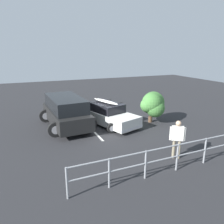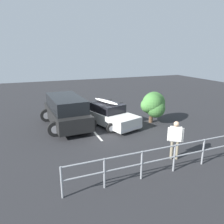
{
  "view_description": "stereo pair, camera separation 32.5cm",
  "coord_description": "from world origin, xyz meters",
  "px_view_note": "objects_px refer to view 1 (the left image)",
  "views": [
    {
      "loc": [
        5.01,
        11.78,
        4.51
      ],
      "look_at": [
        0.13,
        0.3,
        0.95
      ],
      "focal_mm": 35.0,
      "sensor_mm": 36.0,
      "label": 1
    },
    {
      "loc": [
        4.71,
        11.9,
        4.51
      ],
      "look_at": [
        0.13,
        0.3,
        0.95
      ],
      "focal_mm": 35.0,
      "sensor_mm": 36.0,
      "label": 2
    }
  ],
  "objects_px": {
    "sedan_car": "(108,114)",
    "suv_car": "(66,111)",
    "person_bystander": "(177,136)",
    "bush_near_left": "(153,104)"
  },
  "relations": [
    {
      "from": "sedan_car",
      "to": "bush_near_left",
      "type": "relative_size",
      "value": 2.28
    },
    {
      "from": "sedan_car",
      "to": "person_bystander",
      "type": "distance_m",
      "value": 5.44
    },
    {
      "from": "suv_car",
      "to": "bush_near_left",
      "type": "xyz_separation_m",
      "value": [
        -5.2,
        1.46,
        0.25
      ]
    },
    {
      "from": "sedan_car",
      "to": "suv_car",
      "type": "relative_size",
      "value": 0.92
    },
    {
      "from": "suv_car",
      "to": "bush_near_left",
      "type": "distance_m",
      "value": 5.41
    },
    {
      "from": "sedan_car",
      "to": "suv_car",
      "type": "xyz_separation_m",
      "value": [
        2.48,
        -0.61,
        0.33
      ]
    },
    {
      "from": "sedan_car",
      "to": "person_bystander",
      "type": "relative_size",
      "value": 2.69
    },
    {
      "from": "sedan_car",
      "to": "suv_car",
      "type": "bearing_deg",
      "value": -13.85
    },
    {
      "from": "suv_car",
      "to": "person_bystander",
      "type": "distance_m",
      "value": 6.9
    },
    {
      "from": "suv_car",
      "to": "person_bystander",
      "type": "xyz_separation_m",
      "value": [
        -3.49,
        5.95,
        0.07
      ]
    }
  ]
}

